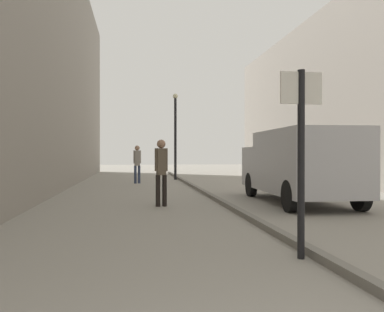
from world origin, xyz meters
TOP-DOWN VIEW (x-y plane):
  - ground_plane at (0.00, 12.00)m, footprint 80.00×80.00m
  - building_facade_left at (-4.82, 12.00)m, footprint 2.43×40.00m
  - kerb_strip at (1.58, 12.00)m, footprint 0.16×40.00m
  - pedestrian_main_foreground at (-0.77, 18.71)m, footprint 0.36×0.24m
  - pedestrian_mid_block at (-0.18, 9.92)m, footprint 0.36×0.24m
  - delivery_van at (3.85, 10.15)m, footprint 2.18×5.44m
  - street_sign_post at (1.36, 4.06)m, footprint 0.60×0.10m
  - lamp_post at (1.35, 21.35)m, footprint 0.28×0.28m

SIDE VIEW (x-z plane):
  - ground_plane at x=0.00m, z-range 0.00..0.00m
  - kerb_strip at x=1.58m, z-range 0.00..0.12m
  - pedestrian_mid_block at x=-0.18m, z-range 0.14..1.97m
  - pedestrian_main_foreground at x=-0.77m, z-range 0.14..1.97m
  - delivery_van at x=3.85m, z-range 0.10..2.20m
  - street_sign_post at x=1.36m, z-range 0.25..2.85m
  - lamp_post at x=1.35m, z-range 0.34..5.10m
  - building_facade_left at x=-4.82m, z-range 0.00..10.78m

